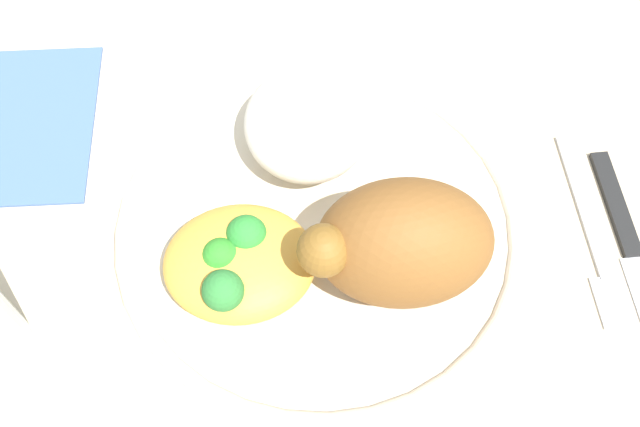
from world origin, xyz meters
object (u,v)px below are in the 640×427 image
at_px(mac_cheese_with_broccoli, 238,262).
at_px(knife, 634,254).
at_px(plate, 320,229).
at_px(rice_pile, 307,123).
at_px(fork, 594,237).
at_px(napkin, 34,122).
at_px(roasted_chicken, 401,243).

relative_size(mac_cheese_with_broccoli, knife, 0.47).
height_order(plate, rice_pile, rice_pile).
distance_m(plate, fork, 0.18).
relative_size(rice_pile, napkin, 0.64).
height_order(rice_pile, fork, rice_pile).
xyz_separation_m(mac_cheese_with_broccoli, fork, (-0.23, -0.03, -0.03)).
bearing_deg(mac_cheese_with_broccoli, napkin, -41.90).
bearing_deg(napkin, mac_cheese_with_broccoli, 138.10).
relative_size(roasted_chicken, mac_cheese_with_broccoli, 1.19).
bearing_deg(napkin, fork, 163.87).
xyz_separation_m(rice_pile, mac_cheese_with_broccoli, (0.04, 0.09, -0.01)).
xyz_separation_m(roasted_chicken, fork, (-0.13, -0.03, -0.06)).
distance_m(rice_pile, knife, 0.23).
distance_m(mac_cheese_with_broccoli, fork, 0.23).
bearing_deg(rice_pile, fork, 159.61).
distance_m(roasted_chicken, napkin, 0.29).
bearing_deg(plate, knife, 173.53).
bearing_deg(mac_cheese_with_broccoli, knife, -177.30).
height_order(mac_cheese_with_broccoli, napkin, mac_cheese_with_broccoli).
distance_m(plate, mac_cheese_with_broccoli, 0.07).
height_order(roasted_chicken, fork, roasted_chicken).
bearing_deg(mac_cheese_with_broccoli, rice_pile, -115.10).
bearing_deg(rice_pile, roasted_chicken, 116.84).
bearing_deg(fork, napkin, -16.13).
xyz_separation_m(plate, knife, (-0.20, 0.02, -0.01)).
relative_size(plate, napkin, 1.89).
height_order(roasted_chicken, napkin, roasted_chicken).
bearing_deg(fork, knife, 148.93).
distance_m(knife, napkin, 0.42).
relative_size(roasted_chicken, fork, 0.75).
bearing_deg(fork, rice_pile, -20.39).
xyz_separation_m(plate, mac_cheese_with_broccoli, (0.05, 0.03, 0.03)).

